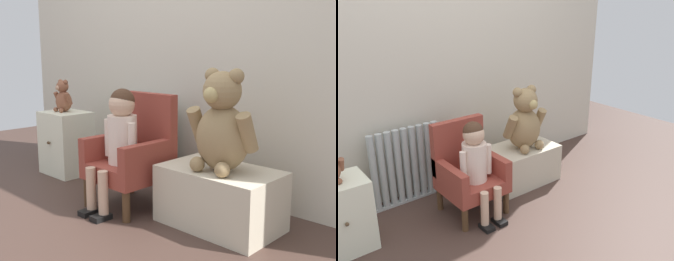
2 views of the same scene
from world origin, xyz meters
TOP-DOWN VIEW (x-y plane):
  - ground_plane at (0.00, 0.00)m, footprint 6.00×6.00m
  - back_wall at (0.00, 1.09)m, footprint 3.80×0.05m
  - radiator at (-0.33, 0.97)m, footprint 0.56×0.05m
  - small_dresser at (-0.91, 0.68)m, footprint 0.36×0.31m
  - child_armchair at (-0.03, 0.58)m, footprint 0.42×0.41m
  - child_figure at (-0.03, 0.47)m, footprint 0.25×0.35m
  - low_bench at (0.54, 0.67)m, footprint 0.62×0.38m
  - large_teddy_bear at (0.56, 0.65)m, footprint 0.38×0.27m

SIDE VIEW (x-z plane):
  - ground_plane at x=0.00m, z-range 0.00..0.00m
  - low_bench at x=0.54m, z-range 0.00..0.31m
  - small_dresser at x=-0.91m, z-range 0.00..0.47m
  - radiator at x=-0.33m, z-range 0.00..0.59m
  - child_armchair at x=-0.03m, z-range -0.02..0.64m
  - child_figure at x=-0.03m, z-range 0.10..0.81m
  - large_teddy_bear at x=0.56m, z-range 0.28..0.80m
  - back_wall at x=0.00m, z-range 0.00..2.40m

